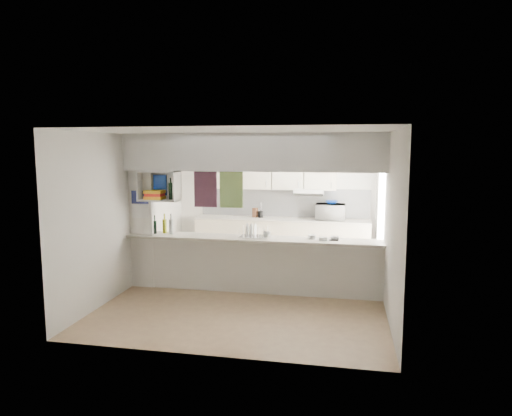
% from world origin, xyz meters
% --- Properties ---
extents(floor, '(4.80, 4.80, 0.00)m').
position_xyz_m(floor, '(0.00, 0.00, 0.00)').
color(floor, '#957356').
rests_on(floor, ground).
extents(ceiling, '(4.80, 4.80, 0.00)m').
position_xyz_m(ceiling, '(0.00, 0.00, 2.60)').
color(ceiling, white).
rests_on(ceiling, wall_back).
extents(wall_back, '(4.20, 0.00, 4.20)m').
position_xyz_m(wall_back, '(0.00, 2.40, 1.30)').
color(wall_back, silver).
rests_on(wall_back, floor).
extents(wall_left, '(0.00, 4.80, 4.80)m').
position_xyz_m(wall_left, '(-2.10, 0.00, 1.30)').
color(wall_left, silver).
rests_on(wall_left, floor).
extents(wall_right, '(0.00, 4.80, 4.80)m').
position_xyz_m(wall_right, '(2.10, 0.00, 1.30)').
color(wall_right, silver).
rests_on(wall_right, floor).
extents(servery_partition, '(4.20, 0.50, 2.60)m').
position_xyz_m(servery_partition, '(-0.17, 0.00, 1.66)').
color(servery_partition, silver).
rests_on(servery_partition, floor).
extents(cubby_shelf, '(0.65, 0.35, 0.50)m').
position_xyz_m(cubby_shelf, '(-1.57, -0.06, 1.71)').
color(cubby_shelf, white).
rests_on(cubby_shelf, bulkhead).
extents(kitchen_run, '(3.60, 0.63, 2.24)m').
position_xyz_m(kitchen_run, '(0.16, 2.14, 0.83)').
color(kitchen_run, beige).
rests_on(kitchen_run, floor).
extents(microwave, '(0.60, 0.42, 0.32)m').
position_xyz_m(microwave, '(1.20, 2.12, 1.08)').
color(microwave, white).
rests_on(microwave, bench_top).
extents(bowl, '(0.25, 0.25, 0.06)m').
position_xyz_m(bowl, '(1.21, 2.14, 1.28)').
color(bowl, navy).
rests_on(bowl, microwave).
extents(dish_rack, '(0.44, 0.33, 0.23)m').
position_xyz_m(dish_rack, '(0.02, 0.04, 1.01)').
color(dish_rack, silver).
rests_on(dish_rack, breakfast_bar).
extents(cup, '(0.14, 0.14, 0.10)m').
position_xyz_m(cup, '(0.25, -0.04, 0.98)').
color(cup, white).
rests_on(cup, dish_rack).
extents(wine_bottles, '(0.37, 0.15, 0.35)m').
position_xyz_m(wine_bottles, '(-1.54, 0.04, 1.05)').
color(wine_bottles, black).
rests_on(wine_bottles, breakfast_bar).
extents(plastic_tubs, '(0.49, 0.21, 0.06)m').
position_xyz_m(plastic_tubs, '(1.13, 0.04, 0.95)').
color(plastic_tubs, silver).
rests_on(plastic_tubs, breakfast_bar).
extents(utensil_jar, '(0.10, 0.10, 0.14)m').
position_xyz_m(utensil_jar, '(-0.26, 2.15, 0.99)').
color(utensil_jar, black).
rests_on(utensil_jar, bench_top).
extents(knife_block, '(0.12, 0.11, 0.20)m').
position_xyz_m(knife_block, '(-0.38, 2.18, 1.02)').
color(knife_block, '#4D2D1A').
rests_on(knife_block, bench_top).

